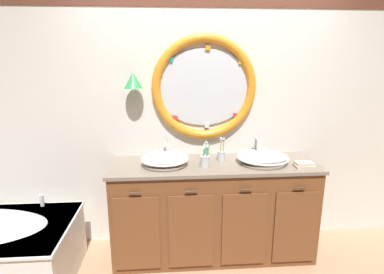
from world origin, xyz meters
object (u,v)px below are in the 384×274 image
(sink_basin_right, at_px, (263,157))
(soap_dispenser, at_px, (206,151))
(toothbrush_holder_left, at_px, (205,160))
(sink_basin_left, at_px, (165,159))
(toothbrush_holder_right, at_px, (221,155))
(folded_hand_towel, at_px, (304,165))

(sink_basin_right, distance_m, soap_dispenser, 0.52)
(sink_basin_right, height_order, toothbrush_holder_left, toothbrush_holder_left)
(sink_basin_left, height_order, toothbrush_holder_right, toothbrush_holder_right)
(folded_hand_towel, bearing_deg, sink_basin_right, 156.48)
(sink_basin_right, height_order, soap_dispenser, soap_dispenser)
(sink_basin_left, relative_size, folded_hand_towel, 2.53)
(sink_basin_right, xyz_separation_m, toothbrush_holder_left, (-0.54, -0.05, 0.00))
(toothbrush_holder_left, height_order, folded_hand_towel, toothbrush_holder_left)
(sink_basin_right, bearing_deg, folded_hand_towel, -23.52)
(toothbrush_holder_left, distance_m, soap_dispenser, 0.20)
(toothbrush_holder_left, bearing_deg, soap_dispenser, 79.63)
(sink_basin_left, distance_m, sink_basin_right, 0.89)
(folded_hand_towel, bearing_deg, toothbrush_holder_right, 160.94)
(soap_dispenser, height_order, folded_hand_towel, soap_dispenser)
(soap_dispenser, bearing_deg, sink_basin_right, -16.24)
(toothbrush_holder_left, xyz_separation_m, folded_hand_towel, (0.86, -0.09, -0.03))
(toothbrush_holder_right, bearing_deg, folded_hand_towel, -19.06)
(sink_basin_right, bearing_deg, toothbrush_holder_right, 165.22)
(sink_basin_right, bearing_deg, toothbrush_holder_left, -174.17)
(sink_basin_left, height_order, sink_basin_right, sink_basin_left)
(toothbrush_holder_left, bearing_deg, sink_basin_right, 5.83)
(toothbrush_holder_right, relative_size, folded_hand_towel, 1.33)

